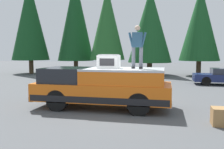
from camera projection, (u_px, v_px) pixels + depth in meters
ground_plane at (120, 110)px, 9.77m from camera, size 90.00×90.00×0.00m
pickup_truck at (102, 87)px, 10.04m from camera, size 2.01×5.54×1.65m
compressor_unit at (109, 61)px, 9.83m from camera, size 0.65×0.84×0.56m
person_on_truck_bed at (137, 46)px, 9.64m from camera, size 0.29×0.72×1.69m
parked_car_navy at (224, 77)px, 17.21m from camera, size 1.64×4.10×1.16m
wooden_crate at (221, 117)px, 7.71m from camera, size 0.56×0.56×0.56m
conifer_left at (200, 23)px, 23.26m from camera, size 3.78×3.78×8.58m
conifer_center_left at (150, 25)px, 24.27m from camera, size 4.33×4.33×8.62m
conifer_center_right at (107, 23)px, 23.99m from camera, size 3.44×3.44×8.72m
conifer_right at (75, 18)px, 26.28m from camera, size 3.87×3.87×10.45m
conifer_far_right at (30, 20)px, 25.73m from camera, size 3.88×3.88×9.89m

